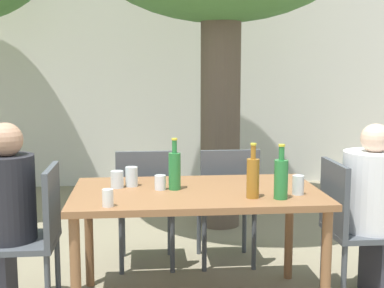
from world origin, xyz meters
TOP-DOWN VIEW (x-y plane):
  - cafe_building_wall at (0.00, 3.70)m, footprint 10.00×0.08m
  - dining_table_front at (0.00, 0.00)m, footprint 1.55×0.90m
  - patio_chair_0 at (-1.01, 0.00)m, footprint 0.44×0.44m
  - patio_chair_1 at (1.01, 0.00)m, footprint 0.44×0.44m
  - patio_chair_2 at (-0.31, 0.68)m, footprint 0.44×0.44m
  - patio_chair_3 at (0.31, 0.68)m, footprint 0.44×0.44m
  - person_seated_1 at (1.24, -0.00)m, footprint 0.60×0.40m
  - amber_bottle_0 at (0.31, -0.23)m, footprint 0.08×0.08m
  - green_bottle_1 at (0.47, -0.27)m, footprint 0.08×0.08m
  - green_bottle_2 at (-0.14, 0.03)m, footprint 0.08×0.08m
  - drinking_glass_0 at (0.60, -0.18)m, footprint 0.07×0.07m
  - drinking_glass_1 at (-0.50, 0.11)m, footprint 0.08×0.08m
  - drinking_glass_2 at (-0.23, 0.03)m, footprint 0.07×0.07m
  - drinking_glass_3 at (-0.53, -0.35)m, footprint 0.06×0.06m
  - drinking_glass_4 at (-0.41, 0.15)m, footprint 0.08×0.08m

SIDE VIEW (x-z plane):
  - patio_chair_0 at x=-1.01m, z-range 0.07..1.00m
  - patio_chair_1 at x=1.01m, z-range 0.07..1.00m
  - patio_chair_2 at x=-0.31m, z-range 0.07..1.00m
  - patio_chair_3 at x=0.31m, z-range 0.07..1.00m
  - person_seated_1 at x=1.24m, z-range -0.05..1.12m
  - dining_table_front at x=0.00m, z-range 0.30..1.07m
  - drinking_glass_2 at x=-0.23m, z-range 0.77..0.86m
  - drinking_glass_3 at x=-0.53m, z-range 0.77..0.86m
  - drinking_glass_1 at x=-0.50m, z-range 0.77..0.87m
  - drinking_glass_0 at x=0.60m, z-range 0.77..0.88m
  - drinking_glass_4 at x=-0.41m, z-range 0.77..0.89m
  - green_bottle_1 at x=0.47m, z-range 0.73..1.05m
  - green_bottle_2 at x=-0.14m, z-range 0.73..1.06m
  - amber_bottle_0 at x=0.31m, z-range 0.73..1.06m
  - cafe_building_wall at x=0.00m, z-range 0.00..2.80m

